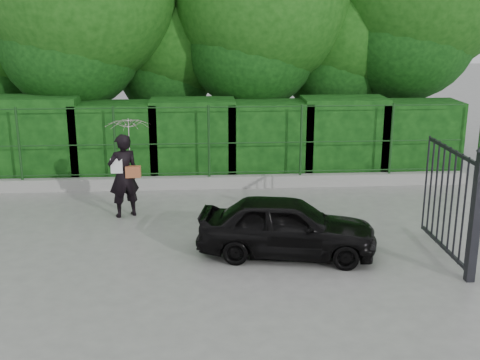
{
  "coord_description": "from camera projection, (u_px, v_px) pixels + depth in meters",
  "views": [
    {
      "loc": [
        0.2,
        -10.06,
        4.32
      ],
      "look_at": [
        0.96,
        1.3,
        1.1
      ],
      "focal_mm": 45.0,
      "sensor_mm": 36.0,
      "label": 1
    }
  ],
  "objects": [
    {
      "name": "kerb",
      "position": [
        194.0,
        182.0,
        15.11
      ],
      "size": [
        14.0,
        0.25,
        0.3
      ],
      "primitive_type": "cube",
      "color": "#9E9E99",
      "rests_on": "ground"
    },
    {
      "name": "woman",
      "position": [
        127.0,
        153.0,
        12.77
      ],
      "size": [
        1.02,
        0.97,
        2.15
      ],
      "color": "black",
      "rests_on": "ground"
    },
    {
      "name": "gate",
      "position": [
        464.0,
        204.0,
        10.1
      ],
      "size": [
        0.22,
        2.33,
        2.36
      ],
      "color": "black",
      "rests_on": "ground"
    },
    {
      "name": "ground",
      "position": [
        192.0,
        259.0,
        10.83
      ],
      "size": [
        80.0,
        80.0,
        0.0
      ],
      "primitive_type": "plane",
      "color": "gray"
    },
    {
      "name": "fence",
      "position": [
        202.0,
        141.0,
        14.83
      ],
      "size": [
        14.13,
        0.06,
        1.8
      ],
      "color": "#173E17",
      "rests_on": "kerb"
    },
    {
      "name": "hedge",
      "position": [
        192.0,
        140.0,
        15.82
      ],
      "size": [
        14.2,
        1.2,
        2.21
      ],
      "color": "black",
      "rests_on": "ground"
    },
    {
      "name": "car",
      "position": [
        287.0,
        226.0,
        10.89
      ],
      "size": [
        3.4,
        1.86,
        1.1
      ],
      "primitive_type": "imported",
      "rotation": [
        0.0,
        0.0,
        1.39
      ],
      "color": "black",
      "rests_on": "ground"
    }
  ]
}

